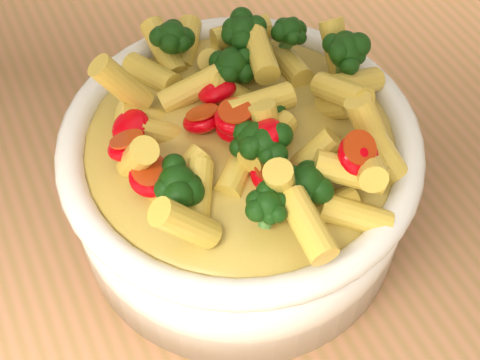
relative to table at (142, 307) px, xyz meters
name	(u,v)px	position (x,y,z in m)	size (l,w,h in m)	color
table	(142,307)	(0.00, 0.00, 0.00)	(1.20, 0.80, 0.90)	#A76C47
serving_bowl	(240,179)	(0.09, -0.02, 0.15)	(0.24, 0.24, 0.10)	white
pasta_salad	(240,118)	(0.09, -0.02, 0.22)	(0.19, 0.19, 0.04)	#FFD250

